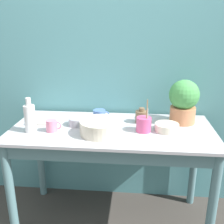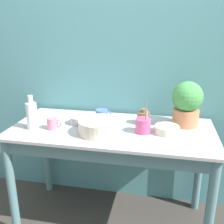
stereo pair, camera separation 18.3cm
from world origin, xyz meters
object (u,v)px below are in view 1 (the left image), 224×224
object	(u,v)px
potted_plant	(184,101)
tray_board	(44,121)
mug_pink	(52,126)
mug_blue	(100,115)
utensil_cup	(144,124)
bowl_small_cream	(167,127)
bowl_small_steel	(77,121)
bottle_short	(142,117)
bottle_tall	(30,118)
bowl_wash_large	(101,127)

from	to	relation	value
potted_plant	tray_board	size ratio (longest dim) A/B	1.36
mug_pink	mug_blue	distance (m)	0.39
mug_blue	utensil_cup	size ratio (longest dim) A/B	0.55
potted_plant	mug_blue	xyz separation A→B (m)	(-0.63, 0.00, -0.13)
bowl_small_cream	bowl_small_steel	bearing A→B (deg)	175.46
bottle_short	mug_blue	world-z (taller)	bottle_short
bottle_tall	bowl_small_steel	world-z (taller)	bottle_tall
bottle_short	utensil_cup	world-z (taller)	utensil_cup
bottle_tall	bowl_small_steel	xyz separation A→B (m)	(0.29, 0.15, -0.07)
bowl_small_cream	utensil_cup	bearing A→B (deg)	-172.08
utensil_cup	bottle_tall	bearing A→B (deg)	-174.16
utensil_cup	bottle_short	bearing A→B (deg)	94.49
bowl_wash_large	tray_board	size ratio (longest dim) A/B	1.18
potted_plant	bottle_short	bearing A→B (deg)	-173.79
bowl_small_steel	tray_board	bearing A→B (deg)	171.81
tray_board	bowl_small_steel	bearing A→B (deg)	-8.19
potted_plant	bowl_small_steel	size ratio (longest dim) A/B	2.55
bottle_tall	bowl_small_steel	size ratio (longest dim) A/B	1.90
bowl_wash_large	bowl_small_cream	size ratio (longest dim) A/B	1.69
potted_plant	tray_board	xyz separation A→B (m)	(-1.04, -0.09, -0.16)
mug_pink	potted_plant	bearing A→B (deg)	15.79
bowl_small_steel	tray_board	world-z (taller)	bowl_small_steel
potted_plant	bowl_small_cream	xyz separation A→B (m)	(-0.13, -0.18, -0.14)
mug_pink	bowl_small_steel	xyz separation A→B (m)	(0.15, 0.13, -0.01)
bottle_tall	mug_pink	distance (m)	0.16
bottle_tall	bowl_small_steel	distance (m)	0.34
potted_plant	tray_board	world-z (taller)	potted_plant
bowl_small_steel	mug_blue	bearing A→B (deg)	41.59
bottle_short	utensil_cup	distance (m)	0.17
mug_blue	bottle_short	bearing A→B (deg)	-6.22
bottle_tall	mug_pink	bearing A→B (deg)	7.91
bowl_wash_large	bottle_short	distance (m)	0.36
bowl_small_cream	mug_blue	bearing A→B (deg)	159.90
utensil_cup	bowl_small_cream	bearing A→B (deg)	7.92
potted_plant	bowl_wash_large	world-z (taller)	potted_plant
mug_blue	utensil_cup	distance (m)	0.39
bottle_tall	bowl_small_cream	bearing A→B (deg)	6.20
mug_blue	tray_board	bearing A→B (deg)	-167.37
mug_blue	bowl_small_cream	distance (m)	0.53
mug_pink	bowl_wash_large	bearing A→B (deg)	-1.46
bottle_tall	mug_pink	xyz separation A→B (m)	(0.14, 0.02, -0.06)
bowl_small_cream	bottle_short	bearing A→B (deg)	139.80
bottle_short	potted_plant	bearing A→B (deg)	6.21
bowl_wash_large	bowl_small_cream	distance (m)	0.46
potted_plant	mug_pink	size ratio (longest dim) A/B	3.01
mug_blue	bowl_small_cream	bearing A→B (deg)	-20.10
bottle_tall	bowl_small_cream	size ratio (longest dim) A/B	1.45
tray_board	mug_blue	bearing A→B (deg)	12.63
bottle_short	bowl_small_cream	bearing A→B (deg)	-40.20
bottle_short	mug_blue	xyz separation A→B (m)	(-0.32, 0.04, -0.01)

